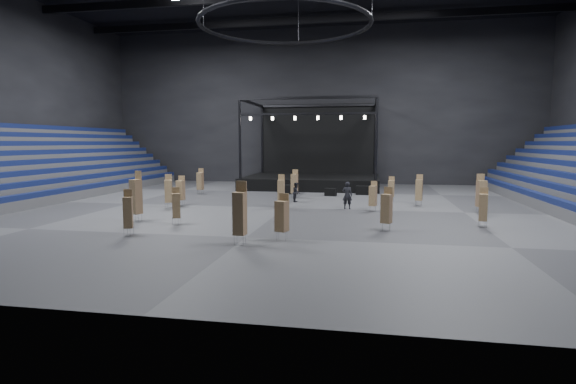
% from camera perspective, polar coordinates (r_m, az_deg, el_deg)
% --- Properties ---
extents(floor, '(50.00, 50.00, 0.00)m').
position_cam_1_polar(floor, '(32.92, -0.38, -2.03)').
color(floor, '#444446').
rests_on(floor, ground).
extents(wall_back, '(50.00, 0.20, 18.00)m').
position_cam_1_polar(wall_back, '(53.51, 3.89, 10.81)').
color(wall_back, black).
rests_on(wall_back, ground).
extents(bleachers_left, '(7.20, 40.00, 6.40)m').
position_cam_1_polar(bleachers_left, '(43.31, -31.75, 1.33)').
color(bleachers_left, '#49494C').
rests_on(bleachers_left, floor).
extents(stage, '(14.00, 10.00, 9.20)m').
position_cam_1_polar(stage, '(48.73, 3.19, 2.38)').
color(stage, black).
rests_on(stage, floor).
extents(truss_ring, '(12.30, 12.30, 5.15)m').
position_cam_1_polar(truss_ring, '(33.60, -0.40, 20.49)').
color(truss_ring, black).
rests_on(truss_ring, ceiling).
extents(flight_case_left, '(1.41, 1.04, 0.85)m').
position_cam_1_polar(flight_case_left, '(41.84, 0.35, 0.34)').
color(flight_case_left, black).
rests_on(flight_case_left, floor).
extents(flight_case_mid, '(1.11, 0.72, 0.68)m').
position_cam_1_polar(flight_case_mid, '(40.44, 5.43, -0.02)').
color(flight_case_mid, black).
rests_on(flight_case_mid, floor).
extents(flight_case_right, '(1.27, 0.71, 0.82)m').
position_cam_1_polar(flight_case_right, '(41.72, 9.48, 0.21)').
color(flight_case_right, black).
rests_on(flight_case_right, floor).
extents(chair_stack_0, '(0.59, 0.59, 2.11)m').
position_cam_1_polar(chair_stack_0, '(31.69, 10.74, -0.42)').
color(chair_stack_0, silver).
rests_on(chair_stack_0, floor).
extents(chair_stack_1, '(0.53, 0.53, 2.05)m').
position_cam_1_polar(chair_stack_1, '(37.17, 12.98, 0.47)').
color(chair_stack_1, silver).
rests_on(chair_stack_1, floor).
extents(chair_stack_2, '(0.57, 0.57, 2.37)m').
position_cam_1_polar(chair_stack_2, '(24.61, -19.65, -2.36)').
color(chair_stack_2, silver).
rests_on(chair_stack_2, floor).
extents(chair_stack_3, '(0.68, 0.68, 2.30)m').
position_cam_1_polar(chair_stack_3, '(21.91, -0.77, -2.98)').
color(chair_stack_3, silver).
rests_on(chair_stack_3, floor).
extents(chair_stack_4, '(0.70, 0.70, 3.06)m').
position_cam_1_polar(chair_stack_4, '(28.68, -18.73, -0.47)').
color(chair_stack_4, silver).
rests_on(chair_stack_4, floor).
extents(chair_stack_5, '(0.50, 0.50, 2.47)m').
position_cam_1_polar(chair_stack_5, '(32.59, -0.88, 0.14)').
color(chair_stack_5, silver).
rests_on(chair_stack_5, floor).
extents(chair_stack_6, '(0.60, 0.60, 2.17)m').
position_cam_1_polar(chair_stack_6, '(27.04, -14.01, -1.60)').
color(chair_stack_6, silver).
rests_on(chair_stack_6, floor).
extents(chair_stack_7, '(0.59, 0.59, 2.97)m').
position_cam_1_polar(chair_stack_7, '(21.13, -6.13, -2.59)').
color(chair_stack_7, silver).
rests_on(chair_stack_7, floor).
extents(chair_stack_8, '(0.60, 0.60, 2.45)m').
position_cam_1_polar(chair_stack_8, '(38.72, 0.82, 1.13)').
color(chair_stack_8, silver).
rests_on(chair_stack_8, floor).
extents(chair_stack_9, '(0.63, 0.63, 2.47)m').
position_cam_1_polar(chair_stack_9, '(33.85, -14.94, 0.18)').
color(chair_stack_9, silver).
rests_on(chair_stack_9, floor).
extents(chair_stack_10, '(0.56, 0.56, 2.39)m').
position_cam_1_polar(chair_stack_10, '(42.40, -11.08, 1.43)').
color(chair_stack_10, silver).
rests_on(chair_stack_10, floor).
extents(chair_stack_11, '(0.55, 0.55, 2.27)m').
position_cam_1_polar(chair_stack_11, '(34.92, -13.47, 0.28)').
color(chair_stack_11, silver).
rests_on(chair_stack_11, floor).
extents(chair_stack_12, '(0.55, 0.55, 2.26)m').
position_cam_1_polar(chair_stack_12, '(27.50, 23.56, -1.73)').
color(chair_stack_12, silver).
rests_on(chair_stack_12, floor).
extents(chair_stack_13, '(0.67, 0.67, 2.38)m').
position_cam_1_polar(chair_stack_13, '(24.87, 12.41, -1.98)').
color(chair_stack_13, silver).
rests_on(chair_stack_13, floor).
extents(chair_stack_14, '(0.64, 0.64, 2.67)m').
position_cam_1_polar(chair_stack_14, '(32.88, 23.33, -0.11)').
color(chair_stack_14, silver).
rests_on(chair_stack_14, floor).
extents(chair_stack_15, '(0.58, 0.58, 2.37)m').
position_cam_1_polar(chair_stack_15, '(35.30, 16.31, 0.31)').
color(chair_stack_15, silver).
rests_on(chair_stack_15, floor).
extents(man_center, '(0.78, 0.57, 1.98)m').
position_cam_1_polar(man_center, '(32.59, 7.53, -0.41)').
color(man_center, black).
rests_on(man_center, floor).
extents(crew_member, '(0.61, 0.78, 1.58)m').
position_cam_1_polar(crew_member, '(36.10, 1.08, -0.03)').
color(crew_member, black).
rests_on(crew_member, floor).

